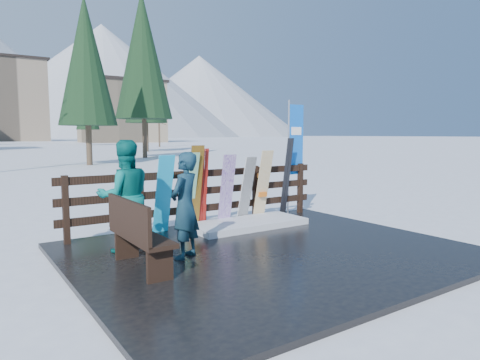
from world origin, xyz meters
TOP-DOWN VIEW (x-y plane):
  - ground at (0.00, 0.00)m, footprint 700.00×700.00m
  - deck at (0.00, 0.00)m, footprint 6.00×5.00m
  - fence at (0.00, 2.20)m, footprint 5.60×0.10m
  - snow_patch at (0.67, 1.60)m, footprint 2.35×1.00m
  - bench at (-2.13, 0.21)m, footprint 0.41×1.50m
  - snowboard_0 at (-0.94, 1.98)m, footprint 0.31×0.40m
  - snowboard_1 at (-0.41, 1.98)m, footprint 0.26×0.40m
  - snowboard_2 at (-0.29, 1.98)m, footprint 0.27×0.31m
  - snowboard_3 at (0.43, 1.98)m, footprint 0.29×0.29m
  - snowboard_4 at (0.91, 1.98)m, footprint 0.26×0.39m
  - snowboard_5 at (1.34, 1.98)m, footprint 0.29×0.37m
  - ski_pair_a at (-0.07, 2.05)m, footprint 0.16×0.20m
  - ski_pair_b at (2.05, 2.05)m, footprint 0.17×0.29m
  - rental_flag at (2.44, 2.25)m, footprint 0.45×0.04m
  - person_front at (-1.32, 0.37)m, footprint 0.69×0.63m
  - person_back at (-1.93, 1.20)m, footprint 0.92×0.75m
  - trees at (4.39, 47.48)m, footprint 41.97×68.71m

SIDE VIEW (x-z plane):
  - ground at x=0.00m, z-range 0.00..0.00m
  - deck at x=0.00m, z-range 0.00..0.08m
  - snow_patch at x=0.67m, z-range 0.08..0.20m
  - bench at x=-2.13m, z-range 0.11..1.08m
  - fence at x=0.00m, z-range 0.16..1.31m
  - snowboard_4 at x=0.91m, z-range 0.08..1.45m
  - snowboard_3 at x=0.43m, z-range 0.08..1.51m
  - snowboard_0 at x=-0.94m, z-range 0.08..1.54m
  - snowboard_1 at x=-0.41m, z-range 0.08..1.57m
  - snowboard_5 at x=1.34m, z-range 0.08..1.57m
  - ski_pair_a at x=-0.07m, z-range 0.08..1.63m
  - person_front at x=-1.32m, z-range 0.08..1.65m
  - snowboard_2 at x=-0.29m, z-range 0.08..1.70m
  - person_back at x=-1.93m, z-range 0.08..1.82m
  - ski_pair_b at x=2.05m, z-range 0.08..1.82m
  - rental_flag at x=2.44m, z-range 0.39..2.99m
  - trees at x=4.39m, z-range -0.61..12.08m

